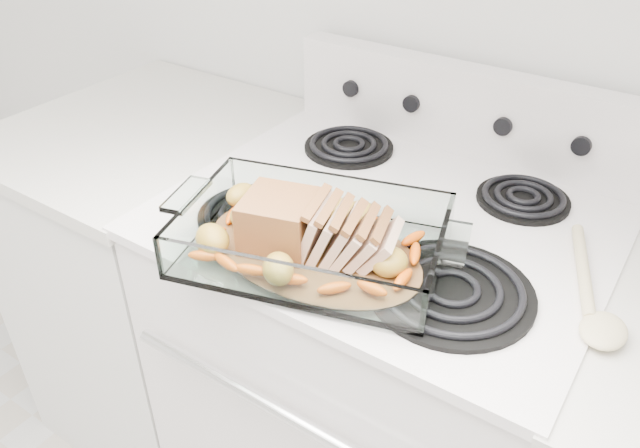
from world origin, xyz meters
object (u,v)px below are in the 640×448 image
Objects in this scene: electric_range at (378,380)px; counter_left at (166,280)px; pork_roast at (305,226)px; baking_dish at (313,244)px.

counter_left is (-0.67, -0.00, -0.02)m from electric_range.
pork_roast is at bearing -103.05° from electric_range.
electric_range is 0.67m from counter_left.
baking_dish is at bearing -99.03° from electric_range.
electric_range is at bearing 64.90° from baking_dish.
counter_left is at bearing -179.90° from electric_range.
pork_roast is (-0.01, -0.00, 0.03)m from baking_dish.
pork_roast is at bearing 163.93° from baking_dish.
baking_dish is (-0.03, -0.20, 0.48)m from electric_range.
baking_dish is at bearing -17.81° from counter_left.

